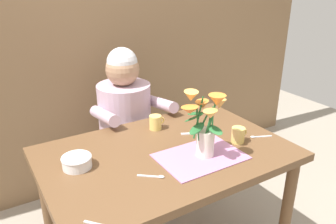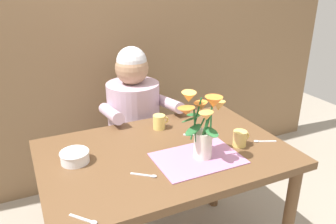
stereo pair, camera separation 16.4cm
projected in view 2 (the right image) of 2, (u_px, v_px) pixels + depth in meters
The scene contains 12 objects.
wood_panel_backdrop at pixel (102, 19), 2.34m from camera, with size 4.00×0.10×2.50m, color brown.
dining_table at pixel (165, 167), 1.69m from camera, with size 1.20×0.80×0.74m.
seated_person at pixel (135, 131), 2.26m from camera, with size 0.45×0.47×1.14m.
striped_placemat at pixel (198, 158), 1.58m from camera, with size 0.40×0.28×0.01m, color #B275A3.
flower_vase at pixel (202, 123), 1.52m from camera, with size 0.26×0.21×0.32m.
ceramic_bowl at pixel (75, 156), 1.54m from camera, with size 0.14×0.14×0.06m.
dinner_knife at pixel (201, 134), 1.81m from camera, with size 0.19×0.02×0.01m, color silver.
coffee_cup at pixel (159, 122), 1.88m from camera, with size 0.09×0.07×0.08m.
tea_cup at pixel (240, 138), 1.69m from camera, with size 0.09×0.07×0.08m.
spoon_0 at pixel (148, 175), 1.45m from camera, with size 0.10×0.09×0.01m.
spoon_1 at pixel (261, 141), 1.74m from camera, with size 0.12×0.06×0.01m.
spoon_2 at pixel (88, 220), 1.19m from camera, with size 0.09×0.10×0.01m.
Camera 2 is at (-0.61, -1.32, 1.55)m, focal length 35.98 mm.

